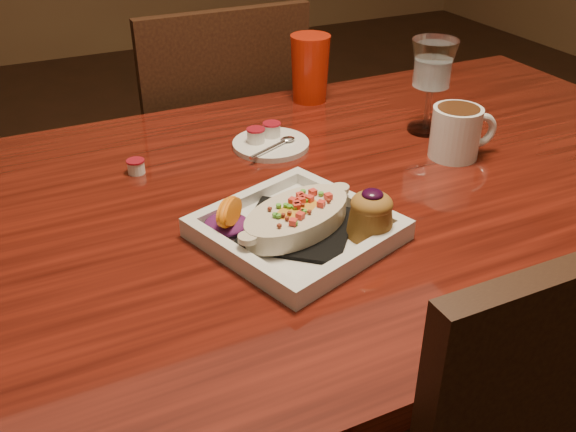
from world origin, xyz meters
name	(u,v)px	position (x,y,z in m)	size (l,w,h in m)	color
table	(334,234)	(0.00, 0.00, 0.65)	(1.50, 0.90, 0.75)	maroon
chair_far	(216,165)	(0.00, 0.63, 0.51)	(0.42, 0.42, 0.93)	black
plate	(305,223)	(-0.12, -0.12, 0.78)	(0.30, 0.30, 0.08)	silver
coffee_mug	(457,130)	(0.25, 0.01, 0.80)	(0.12, 0.09, 0.09)	silver
goblet	(433,69)	(0.27, 0.12, 0.88)	(0.09, 0.09, 0.18)	silver
saucer	(269,142)	(-0.04, 0.19, 0.76)	(0.14, 0.14, 0.10)	silver
creamer_loose	(136,166)	(-0.29, 0.19, 0.76)	(0.03, 0.03, 0.02)	silver
red_tumbler	(310,69)	(0.14, 0.37, 0.82)	(0.09, 0.09, 0.14)	#B5200C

